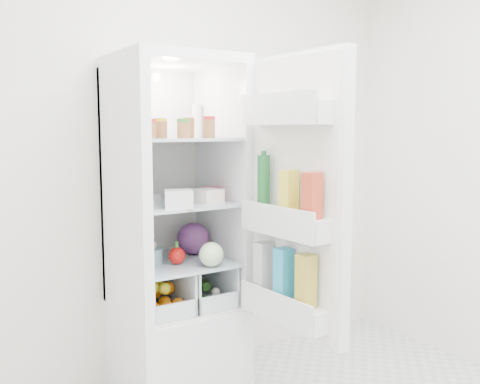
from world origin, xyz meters
TOP-DOWN VIEW (x-y plane):
  - room_walls at (0.00, 0.00)m, footprint 3.02×3.02m
  - refrigerator at (-0.20, 1.25)m, footprint 0.60×0.60m
  - shelf_low at (-0.20, 1.19)m, footprint 0.49×0.53m
  - shelf_mid at (-0.20, 1.19)m, footprint 0.49×0.53m
  - shelf_top at (-0.20, 1.19)m, footprint 0.49×0.53m
  - crisper_left at (-0.32, 1.19)m, footprint 0.23×0.46m
  - crisper_right at (-0.08, 1.19)m, footprint 0.23×0.46m
  - condiment_jars at (-0.24, 1.07)m, footprint 0.38×0.16m
  - squeeze_bottle at (0.01, 1.36)m, footprint 0.07×0.07m
  - tub_white at (-0.28, 0.99)m, footprint 0.17×0.17m
  - tub_cream at (-0.08, 1.06)m, footprint 0.14×0.14m
  - tin_red at (-0.01, 1.16)m, footprint 0.13×0.13m
  - foil_tray at (-0.36, 1.27)m, footprint 0.18×0.15m
  - red_cabbage at (-0.07, 1.26)m, footprint 0.18×0.18m
  - bell_pepper at (-0.24, 1.11)m, footprint 0.09×0.09m
  - mushroom_bowl at (-0.36, 1.21)m, footprint 0.19×0.19m
  - salad_bag at (-0.12, 0.97)m, footprint 0.12×0.12m
  - citrus_pile at (-0.32, 1.16)m, footprint 0.20×0.31m
  - veg_pile at (-0.07, 1.18)m, footprint 0.16×0.30m
  - fridge_door at (0.12, 0.61)m, footprint 0.20×0.60m

SIDE VIEW (x-z plane):
  - veg_pile at x=-0.07m, z-range 0.51..0.61m
  - citrus_pile at x=-0.32m, z-range 0.50..0.66m
  - crisper_left at x=-0.32m, z-range 0.50..0.72m
  - crisper_right at x=-0.08m, z-range 0.50..0.72m
  - refrigerator at x=-0.20m, z-range -0.23..1.57m
  - shelf_low at x=-0.20m, z-range 0.73..0.75m
  - mushroom_bowl at x=-0.36m, z-range 0.75..0.83m
  - bell_pepper at x=-0.24m, z-range 0.75..0.83m
  - salad_bag at x=-0.12m, z-range 0.75..0.87m
  - red_cabbage at x=-0.07m, z-range 0.75..0.92m
  - shelf_mid at x=-0.20m, z-range 1.04..1.06m
  - foil_tray at x=-0.36m, z-range 1.06..1.10m
  - tin_red at x=-0.01m, z-range 1.06..1.12m
  - fridge_door at x=0.12m, z-range 0.44..1.74m
  - tub_cream at x=-0.08m, z-range 1.06..1.13m
  - tub_white at x=-0.28m, z-range 1.06..1.14m
  - shelf_top at x=-0.20m, z-range 1.37..1.39m
  - condiment_jars at x=-0.24m, z-range 1.39..1.47m
  - squeeze_bottle at x=0.01m, z-range 1.39..1.57m
  - room_walls at x=0.00m, z-range 0.29..2.90m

